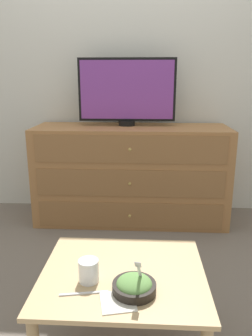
{
  "coord_description": "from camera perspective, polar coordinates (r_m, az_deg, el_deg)",
  "views": [
    {
      "loc": [
        0.18,
        -2.93,
        1.19
      ],
      "look_at": [
        0.09,
        -1.38,
        0.76
      ],
      "focal_mm": 35.0,
      "sensor_mm": 36.0,
      "label": 1
    }
  ],
  "objects": [
    {
      "name": "napkin",
      "position": [
        1.31,
        -1.43,
        -22.24
      ],
      "size": [
        0.15,
        0.15,
        0.0
      ],
      "color": "silver",
      "rests_on": "coffee_table"
    },
    {
      "name": "ground_plane",
      "position": [
        3.17,
        -0.3,
        -6.56
      ],
      "size": [
        12.0,
        12.0,
        0.0
      ],
      "primitive_type": "plane",
      "color": "#70665B"
    },
    {
      "name": "knife",
      "position": [
        1.36,
        -7.36,
        -20.82
      ],
      "size": [
        0.19,
        0.04,
        0.01
      ],
      "color": "silver",
      "rests_on": "coffee_table"
    },
    {
      "name": "coffee_table",
      "position": [
        1.51,
        -0.52,
        -19.53
      ],
      "size": [
        0.7,
        0.6,
        0.38
      ],
      "color": "tan",
      "rests_on": "ground_plane"
    },
    {
      "name": "wall_back",
      "position": [
        2.96,
        -0.3,
        17.63
      ],
      "size": [
        12.0,
        0.05,
        2.6
      ],
      "color": "silver",
      "rests_on": "ground_plane"
    },
    {
      "name": "takeout_bowl",
      "position": [
        1.35,
        1.44,
        -19.84
      ],
      "size": [
        0.17,
        0.17,
        0.16
      ],
      "color": "black",
      "rests_on": "coffee_table"
    },
    {
      "name": "drink_cup",
      "position": [
        1.41,
        -6.51,
        -17.53
      ],
      "size": [
        0.08,
        0.08,
        0.09
      ],
      "color": "#9E6638",
      "rests_on": "coffee_table"
    },
    {
      "name": "dresser",
      "position": [
        2.76,
        0.89,
        -1.07
      ],
      "size": [
        1.58,
        0.53,
        0.8
      ],
      "color": "#9E6B3D",
      "rests_on": "ground_plane"
    },
    {
      "name": "tv",
      "position": [
        2.72,
        0.15,
        13.25
      ],
      "size": [
        0.79,
        0.13,
        0.54
      ],
      "color": "black",
      "rests_on": "dresser"
    }
  ]
}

